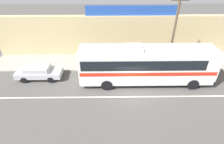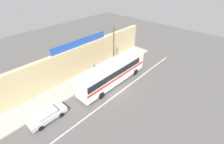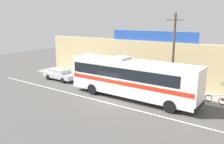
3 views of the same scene
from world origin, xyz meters
TOP-DOWN VIEW (x-y plane):
  - ground_plane at (0.00, 0.00)m, footprint 70.00×70.00m
  - sidewalk_slab at (0.00, 5.20)m, footprint 30.00×3.60m
  - storefront_facade at (0.00, 7.35)m, footprint 30.00×0.70m
  - storefront_billboard at (0.56, 7.35)m, footprint 10.11×0.12m
  - road_center_stripe at (0.00, -0.80)m, footprint 30.00×0.14m
  - intercity_bus at (1.46, 1.41)m, footprint 12.32×2.60m
  - parked_car at (-8.88, 2.26)m, footprint 4.41×1.85m
  - utility_pole at (4.41, 3.87)m, footprint 1.60×0.22m
  - motorcycle_black at (12.33, 4.03)m, footprint 1.86×0.56m
  - motorcycle_orange at (6.99, 4.25)m, footprint 1.93×0.56m
  - motorcycle_green at (9.43, 4.05)m, footprint 1.94×0.56m
  - pedestrian_near_shop at (1.54, 5.52)m, footprint 0.30×0.48m

SIDE VIEW (x-z plane):
  - ground_plane at x=0.00m, z-range 0.00..0.00m
  - road_center_stripe at x=0.00m, z-range 0.00..0.01m
  - sidewalk_slab at x=0.00m, z-range 0.00..0.14m
  - motorcycle_black at x=12.33m, z-range 0.09..1.04m
  - motorcycle_orange at x=6.99m, z-range 0.09..1.04m
  - motorcycle_green at x=9.43m, z-range 0.09..1.04m
  - parked_car at x=-8.88m, z-range 0.05..1.42m
  - pedestrian_near_shop at x=1.54m, z-range 0.26..1.84m
  - intercity_bus at x=1.46m, z-range 0.17..3.96m
  - storefront_facade at x=0.00m, z-range 0.00..4.80m
  - utility_pole at x=4.41m, z-range 0.27..7.84m
  - storefront_billboard at x=0.56m, z-range 4.80..5.90m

